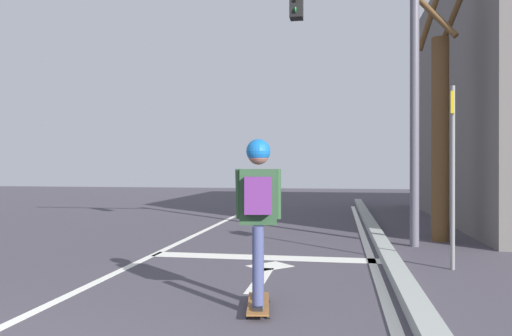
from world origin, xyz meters
name	(u,v)px	position (x,y,z in m)	size (l,w,h in m)	color
lane_line_center	(159,252)	(-0.52, 6.00, 0.00)	(0.12, 20.00, 0.01)	silver
lane_line_curbside	(371,259)	(2.91, 6.00, 0.00)	(0.12, 20.00, 0.01)	silver
stop_bar	(264,257)	(1.27, 5.82, 0.00)	(3.58, 0.40, 0.01)	silver
lane_arrow_stem	(260,280)	(1.45, 4.34, 0.00)	(0.16, 1.40, 0.01)	silver
lane_arrow_head	(270,266)	(1.45, 5.19, 0.00)	(0.56, 0.44, 0.01)	silver
curb_strip	(388,255)	(3.16, 6.00, 0.07)	(0.24, 24.00, 0.14)	#979C97
skateboard	(258,304)	(1.63, 3.06, 0.06)	(0.32, 0.82, 0.08)	brown
skater	(258,200)	(1.63, 3.04, 1.10)	(0.45, 0.61, 1.62)	#3D4470
traffic_signal_mast	(362,51)	(2.83, 7.32, 3.52)	(4.29, 0.34, 5.24)	#55535E
street_sign_post	(453,151)	(3.97, 5.38, 1.64)	(0.14, 0.44, 2.54)	slate
roadside_tree	(440,127)	(4.33, 8.06, 2.19)	(1.10, 1.07, 4.85)	brown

